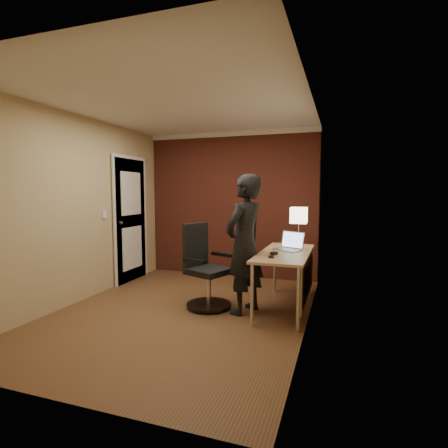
% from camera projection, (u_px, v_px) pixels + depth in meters
% --- Properties ---
extents(room, '(4.00, 4.00, 4.00)m').
position_uv_depth(room, '(208.00, 198.00, 5.76)').
color(room, brown).
rests_on(room, ground).
extents(desk, '(0.60, 1.50, 0.73)m').
position_uv_depth(desk, '(291.00, 262.00, 4.35)').
color(desk, tan).
rests_on(desk, ground).
extents(desk_lamp, '(0.22, 0.22, 0.54)m').
position_uv_depth(desk_lamp, '(299.00, 216.00, 4.83)').
color(desk_lamp, silver).
rests_on(desk_lamp, desk).
extents(laptop, '(0.41, 0.38, 0.23)m').
position_uv_depth(laptop, '(290.00, 245.00, 4.52)').
color(laptop, silver).
rests_on(laptop, desk).
extents(mouse, '(0.09, 0.11, 0.03)m').
position_uv_depth(mouse, '(274.00, 253.00, 4.17)').
color(mouse, black).
rests_on(mouse, desk).
extents(phone, '(0.09, 0.13, 0.01)m').
position_uv_depth(phone, '(271.00, 257.00, 4.00)').
color(phone, black).
rests_on(phone, desk).
extents(office_chair, '(0.61, 0.67, 1.05)m').
position_uv_depth(office_chair, '(205.00, 271.00, 4.47)').
color(office_chair, black).
rests_on(office_chair, ground).
extents(person, '(0.60, 0.72, 1.69)m').
position_uv_depth(person, '(245.00, 244.00, 4.24)').
color(person, black).
rests_on(person, ground).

